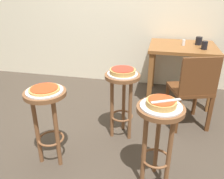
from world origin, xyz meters
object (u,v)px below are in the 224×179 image
object	(u,v)px
pizza_leftside	(123,71)
dining_table	(182,55)
stool_middle	(48,112)
pizza_middle	(44,89)
serving_plate_foreground	(161,106)
pizza_foreground	(161,103)
stool_leftside	(122,92)
cup_near_edge	(204,45)
serving_plate_middle	(45,91)
wooden_chair	(193,89)
cup_far_edge	(199,41)
pizza_server_knife	(166,101)
condiment_shaker	(184,43)
stool_foreground	(159,130)
serving_plate_leftside	(123,74)

from	to	relation	value
pizza_leftside	dining_table	xyz separation A→B (m)	(0.62, 1.07, -0.10)
stool_middle	pizza_middle	distance (m)	0.22
serving_plate_foreground	pizza_middle	size ratio (longest dim) A/B	1.20
pizza_foreground	dining_table	world-z (taller)	dining_table
stool_leftside	cup_near_edge	size ratio (longest dim) A/B	6.77
serving_plate_middle	wooden_chair	xyz separation A→B (m)	(1.26, 0.84, -0.23)
cup_far_edge	pizza_server_knife	distance (m)	1.79
wooden_chair	serving_plate_foreground	bearing A→B (deg)	-110.03
stool_middle	cup_far_edge	world-z (taller)	cup_far_edge
condiment_shaker	stool_foreground	bearing A→B (deg)	-98.30
stool_foreground	pizza_foreground	size ratio (longest dim) A/B	3.24
pizza_foreground	serving_plate_leftside	xyz separation A→B (m)	(-0.38, 0.58, -0.03)
cup_near_edge	pizza_server_knife	size ratio (longest dim) A/B	0.47
stool_middle	pizza_server_knife	world-z (taller)	pizza_server_knife
pizza_leftside	wooden_chair	distance (m)	0.82
stool_foreground	serving_plate_leftside	xyz separation A→B (m)	(-0.38, 0.58, 0.20)
pizza_middle	pizza_server_knife	world-z (taller)	pizza_server_knife
pizza_leftside	dining_table	bearing A→B (deg)	59.97
pizza_middle	pizza_server_knife	size ratio (longest dim) A/B	1.13
dining_table	stool_foreground	bearing A→B (deg)	-98.17
pizza_foreground	condiment_shaker	distance (m)	1.66
cup_near_edge	pizza_leftside	bearing A→B (deg)	-133.31
pizza_middle	pizza_leftside	size ratio (longest dim) A/B	1.00
stool_leftside	cup_near_edge	bearing A→B (deg)	46.69
stool_leftside	pizza_leftside	distance (m)	0.23
serving_plate_leftside	cup_far_edge	distance (m)	1.41
pizza_foreground	stool_middle	bearing A→B (deg)	176.44
serving_plate_middle	pizza_leftside	bearing A→B (deg)	43.61
pizza_foreground	pizza_leftside	distance (m)	0.69
stool_leftside	dining_table	xyz separation A→B (m)	(0.62, 1.07, 0.13)
cup_near_edge	wooden_chair	xyz separation A→B (m)	(-0.15, -0.58, -0.34)
serving_plate_middle	pizza_leftside	distance (m)	0.76
cup_near_edge	serving_plate_middle	bearing A→B (deg)	-134.47
stool_foreground	pizza_middle	bearing A→B (deg)	176.44
pizza_leftside	cup_near_edge	xyz separation A→B (m)	(0.85, 0.91, 0.08)
dining_table	cup_far_edge	bearing A→B (deg)	21.95
pizza_middle	cup_far_edge	world-z (taller)	cup_far_edge
stool_foreground	serving_plate_leftside	size ratio (longest dim) A/B	2.35
stool_foreground	pizza_foreground	distance (m)	0.23
stool_foreground	pizza_leftside	xyz separation A→B (m)	(-0.38, 0.58, 0.23)
wooden_chair	pizza_server_knife	xyz separation A→B (m)	(-0.30, -0.92, 0.29)
stool_foreground	pizza_leftside	world-z (taller)	pizza_leftside
serving_plate_middle	cup_near_edge	world-z (taller)	cup_near_edge
pizza_foreground	stool_leftside	distance (m)	0.73
cup_far_edge	stool_foreground	bearing A→B (deg)	-104.16
pizza_foreground	wooden_chair	distance (m)	1.00
serving_plate_middle	stool_middle	bearing A→B (deg)	-135.00
serving_plate_foreground	serving_plate_leftside	bearing A→B (deg)	123.27
pizza_middle	wooden_chair	xyz separation A→B (m)	(1.26, 0.84, -0.25)
stool_middle	pizza_server_knife	xyz separation A→B (m)	(0.96, -0.08, 0.25)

